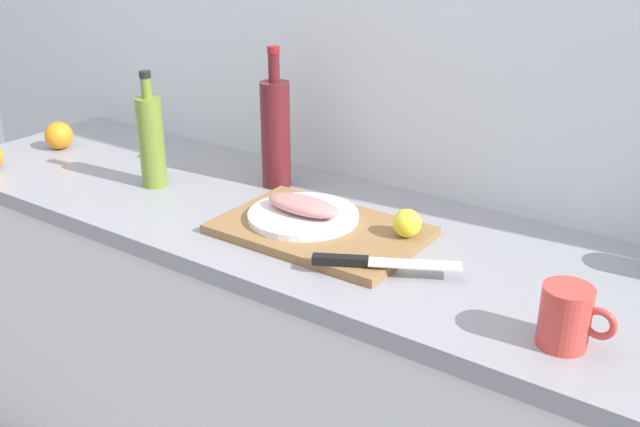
{
  "coord_description": "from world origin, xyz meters",
  "views": [
    {
      "loc": [
        0.99,
        -1.22,
        1.57
      ],
      "look_at": [
        0.16,
        -0.05,
        0.95
      ],
      "focal_mm": 40.52,
      "sensor_mm": 36.0,
      "label": 1
    }
  ],
  "objects": [
    {
      "name": "back_wall",
      "position": [
        0.0,
        0.33,
        1.25
      ],
      "size": [
        3.2,
        0.05,
        2.5
      ],
      "primitive_type": "cube",
      "color": "silver",
      "rests_on": "ground_plane"
    },
    {
      "name": "kitchen_counter",
      "position": [
        0.0,
        0.0,
        0.45
      ],
      "size": [
        2.0,
        0.6,
        0.9
      ],
      "color": "white",
      "rests_on": "ground_plane"
    },
    {
      "name": "cutting_board",
      "position": [
        0.16,
        -0.05,
        0.91
      ],
      "size": [
        0.44,
        0.29,
        0.02
      ],
      "primitive_type": "cube",
      "color": "olive",
      "rests_on": "kitchen_counter"
    },
    {
      "name": "white_plate",
      "position": [
        0.11,
        -0.03,
        0.93
      ],
      "size": [
        0.25,
        0.25,
        0.01
      ],
      "primitive_type": "cylinder",
      "color": "white",
      "rests_on": "cutting_board"
    },
    {
      "name": "fish_fillet",
      "position": [
        0.11,
        -0.03,
        0.95
      ],
      "size": [
        0.19,
        0.08,
        0.04
      ],
      "primitive_type": "ellipsoid",
      "color": "tan",
      "rests_on": "white_plate"
    },
    {
      "name": "chef_knife",
      "position": [
        0.35,
        -0.15,
        0.93
      ],
      "size": [
        0.27,
        0.16,
        0.02
      ],
      "rotation": [
        0.0,
        0.0,
        0.5
      ],
      "color": "silver",
      "rests_on": "cutting_board"
    },
    {
      "name": "lemon_0",
      "position": [
        0.34,
        0.02,
        0.95
      ],
      "size": [
        0.06,
        0.06,
        0.06
      ],
      "primitive_type": "sphere",
      "color": "yellow",
      "rests_on": "cutting_board"
    },
    {
      "name": "olive_oil_bottle",
      "position": [
        -0.36,
        -0.04,
        1.02
      ],
      "size": [
        0.06,
        0.06,
        0.3
      ],
      "color": "olive",
      "rests_on": "kitchen_counter"
    },
    {
      "name": "wine_bottle",
      "position": [
        -0.1,
        0.14,
        1.04
      ],
      "size": [
        0.07,
        0.07,
        0.35
      ],
      "color": "#59191E",
      "rests_on": "kitchen_counter"
    },
    {
      "name": "coffee_mug_0",
      "position": [
        0.74,
        -0.17,
        0.95
      ],
      "size": [
        0.12,
        0.08,
        0.11
      ],
      "color": "#CC3F38",
      "rests_on": "kitchen_counter"
    },
    {
      "name": "orange_0",
      "position": [
        -0.81,
        0.01,
        0.94
      ],
      "size": [
        0.08,
        0.08,
        0.08
      ],
      "primitive_type": "sphere",
      "color": "orange",
      "rests_on": "kitchen_counter"
    }
  ]
}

